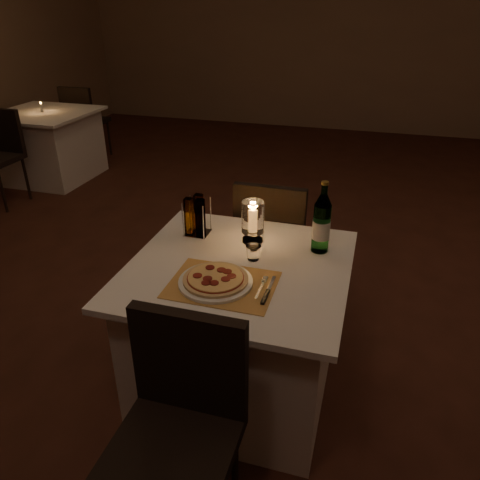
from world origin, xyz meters
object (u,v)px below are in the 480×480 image
(main_table, at_px, (239,329))
(water_bottle, at_px, (321,224))
(chair_near, at_px, (181,413))
(neighbor_table_left, at_px, (49,145))
(chair_far, at_px, (272,235))
(hurricane_candle, at_px, (253,218))
(pizza, at_px, (216,278))
(plate, at_px, (216,282))
(tumbler, at_px, (253,253))

(main_table, height_order, water_bottle, water_bottle)
(chair_near, xyz_separation_m, neighbor_table_left, (-2.95, 3.23, -0.18))
(chair_near, relative_size, neighbor_table_left, 0.90)
(main_table, xyz_separation_m, chair_far, (-0.00, 0.71, 0.18))
(chair_far, distance_m, water_bottle, 0.67)
(chair_far, xyz_separation_m, neighbor_table_left, (-2.95, 1.80, -0.18))
(chair_near, height_order, hurricane_candle, hurricane_candle)
(water_bottle, bearing_deg, pizza, -132.19)
(main_table, bearing_deg, hurricane_candle, 90.44)
(chair_far, relative_size, water_bottle, 2.54)
(plate, distance_m, pizza, 0.02)
(pizza, relative_size, water_bottle, 0.79)
(chair_far, xyz_separation_m, tumbler, (0.05, -0.64, 0.23))
(main_table, distance_m, water_bottle, 0.66)
(pizza, bearing_deg, main_table, 74.47)
(hurricane_candle, bearing_deg, neighbor_table_left, 142.46)
(chair_far, height_order, neighbor_table_left, chair_far)
(chair_far, bearing_deg, hurricane_candle, -90.24)
(pizza, bearing_deg, chair_far, 86.80)
(pizza, distance_m, hurricane_candle, 0.44)
(chair_near, xyz_separation_m, plate, (-0.05, 0.53, 0.20))
(tumbler, bearing_deg, chair_near, -93.64)
(main_table, relative_size, water_bottle, 2.83)
(chair_near, relative_size, plate, 2.81)
(chair_far, relative_size, pizza, 3.21)
(chair_near, relative_size, pizza, 3.21)
(main_table, bearing_deg, plate, -105.52)
(plate, height_order, water_bottle, water_bottle)
(plate, height_order, tumbler, tumbler)
(main_table, bearing_deg, pizza, -105.53)
(plate, bearing_deg, water_bottle, 47.82)
(water_bottle, distance_m, hurricane_candle, 0.34)
(pizza, xyz_separation_m, hurricane_candle, (0.05, 0.43, 0.10))
(pizza, distance_m, tumbler, 0.27)
(main_table, relative_size, hurricane_candle, 4.67)
(tumbler, xyz_separation_m, hurricane_candle, (-0.05, 0.18, 0.09))
(chair_near, relative_size, water_bottle, 2.54)
(pizza, bearing_deg, water_bottle, 47.81)
(chair_near, height_order, pizza, chair_near)
(main_table, height_order, tumbler, tumbler)
(tumbler, bearing_deg, neighbor_table_left, 140.83)
(chair_near, xyz_separation_m, hurricane_candle, (-0.00, 0.96, 0.32))
(plate, xyz_separation_m, tumbler, (0.10, 0.25, 0.02))
(main_table, bearing_deg, tumbler, 55.12)
(tumbler, bearing_deg, plate, -111.66)
(hurricane_candle, xyz_separation_m, neighbor_table_left, (-2.95, 2.27, -0.49))
(tumbler, relative_size, water_bottle, 0.20)
(chair_near, distance_m, tumbler, 0.82)
(hurricane_candle, bearing_deg, chair_near, -89.89)
(plate, xyz_separation_m, water_bottle, (0.38, 0.42, 0.13))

